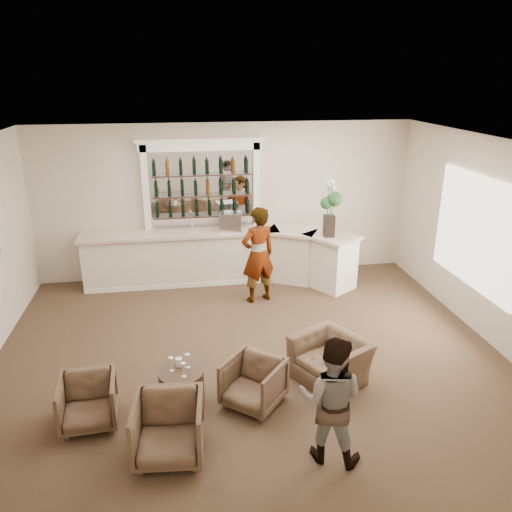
{
  "coord_description": "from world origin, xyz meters",
  "views": [
    {
      "loc": [
        -0.98,
        -6.91,
        4.24
      ],
      "look_at": [
        0.25,
        0.9,
        1.33
      ],
      "focal_mm": 35.0,
      "sensor_mm": 36.0,
      "label": 1
    }
  ],
  "objects": [
    {
      "name": "ground",
      "position": [
        0.0,
        0.0,
        0.0
      ],
      "size": [
        8.0,
        8.0,
        0.0
      ],
      "primitive_type": "plane",
      "color": "brown",
      "rests_on": "ground"
    },
    {
      "name": "room_shell",
      "position": [
        0.16,
        0.71,
        2.34
      ],
      "size": [
        8.04,
        7.02,
        3.32
      ],
      "color": "beige",
      "rests_on": "ground"
    },
    {
      "name": "bar_counter",
      "position": [
        -0.16,
        3.0,
        0.57
      ],
      "size": [
        5.72,
        1.8,
        1.14
      ],
      "color": "white",
      "rests_on": "ground"
    },
    {
      "name": "back_bar_alcove",
      "position": [
        -0.5,
        3.41,
        2.03
      ],
      "size": [
        2.64,
        0.25,
        3.0
      ],
      "color": "white",
      "rests_on": "ground"
    },
    {
      "name": "cocktail_table",
      "position": [
        -1.08,
        -1.12,
        0.25
      ],
      "size": [
        0.61,
        0.61,
        0.5
      ],
      "primitive_type": "cylinder",
      "color": "#46301E",
      "rests_on": "ground"
    },
    {
      "name": "sommelier",
      "position": [
        0.46,
        1.97,
        0.95
      ],
      "size": [
        0.8,
        0.66,
        1.9
      ],
      "primitive_type": "imported",
      "rotation": [
        0.0,
        0.0,
        3.47
      ],
      "color": "gray",
      "rests_on": "ground"
    },
    {
      "name": "guest",
      "position": [
        0.59,
        -2.39,
        0.78
      ],
      "size": [
        0.94,
        0.86,
        1.56
      ],
      "primitive_type": "imported",
      "rotation": [
        0.0,
        0.0,
        2.7
      ],
      "color": "gray",
      "rests_on": "ground"
    },
    {
      "name": "armchair_left",
      "position": [
        -2.26,
        -1.35,
        0.33
      ],
      "size": [
        0.75,
        0.76,
        0.65
      ],
      "primitive_type": "imported",
      "rotation": [
        0.0,
        0.0,
        0.07
      ],
      "color": "brown",
      "rests_on": "ground"
    },
    {
      "name": "armchair_center",
      "position": [
        -1.25,
        -2.08,
        0.37
      ],
      "size": [
        0.86,
        0.88,
        0.74
      ],
      "primitive_type": "imported",
      "rotation": [
        0.0,
        0.0,
        -0.09
      ],
      "color": "brown",
      "rests_on": "ground"
    },
    {
      "name": "armchair_right",
      "position": [
        -0.13,
        -1.28,
        0.33
      ],
      "size": [
        1.01,
        1.01,
        0.66
      ],
      "primitive_type": "imported",
      "rotation": [
        0.0,
        0.0,
        -0.69
      ],
      "color": "brown",
      "rests_on": "ground"
    },
    {
      "name": "armchair_far",
      "position": [
        1.06,
        -0.88,
        0.32
      ],
      "size": [
        1.25,
        1.3,
        0.65
      ],
      "primitive_type": "imported",
      "rotation": [
        0.0,
        0.0,
        -1.06
      ],
      "color": "brown",
      "rests_on": "ground"
    },
    {
      "name": "espresso_machine",
      "position": [
        0.06,
        3.01,
        1.34
      ],
      "size": [
        0.51,
        0.45,
        0.39
      ],
      "primitive_type": "cube",
      "rotation": [
        0.0,
        0.0,
        -0.2
      ],
      "color": "silver",
      "rests_on": "bar_counter"
    },
    {
      "name": "flower_vase",
      "position": [
        1.96,
        2.33,
        1.79
      ],
      "size": [
        0.31,
        0.31,
        1.16
      ],
      "color": "black",
      "rests_on": "bar_counter"
    },
    {
      "name": "wine_glass_bar_left",
      "position": [
        -0.75,
        2.99,
        1.25
      ],
      "size": [
        0.07,
        0.07,
        0.21
      ],
      "primitive_type": null,
      "color": "white",
      "rests_on": "bar_counter"
    },
    {
      "name": "wine_glass_bar_right",
      "position": [
        0.19,
        2.98,
        1.25
      ],
      "size": [
        0.07,
        0.07,
        0.21
      ],
      "primitive_type": null,
      "color": "white",
      "rests_on": "bar_counter"
    },
    {
      "name": "wine_glass_tbl_a",
      "position": [
        -1.2,
        -1.09,
        0.6
      ],
      "size": [
        0.07,
        0.07,
        0.21
      ],
      "primitive_type": null,
      "color": "white",
      "rests_on": "cocktail_table"
    },
    {
      "name": "wine_glass_tbl_b",
      "position": [
        -0.98,
        -1.04,
        0.6
      ],
      "size": [
        0.07,
        0.07,
        0.21
      ],
      "primitive_type": null,
      "color": "white",
      "rests_on": "cocktail_table"
    },
    {
      "name": "wine_glass_tbl_c",
      "position": [
        -1.04,
        -1.25,
        0.6
      ],
      "size": [
        0.07,
        0.07,
        0.21
      ],
      "primitive_type": null,
      "color": "white",
      "rests_on": "cocktail_table"
    },
    {
      "name": "napkin_holder",
      "position": [
        -1.1,
        -0.98,
        0.56
      ],
      "size": [
        0.08,
        0.08,
        0.12
      ],
      "primitive_type": "cube",
      "color": "white",
      "rests_on": "cocktail_table"
    }
  ]
}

